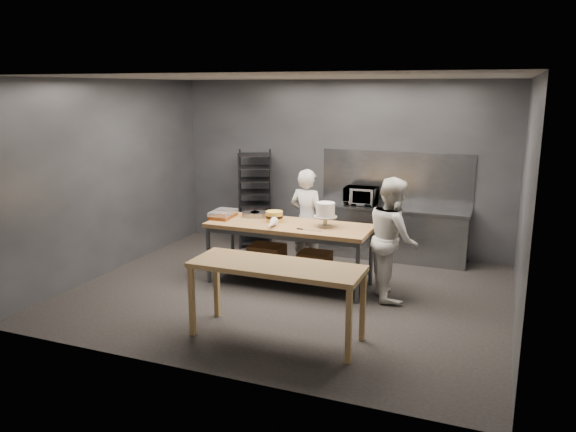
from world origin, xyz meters
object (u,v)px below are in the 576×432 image
(chef_behind, at_px, (307,220))
(chef_right, at_px, (393,238))
(speed_rack, at_px, (255,199))
(work_table, at_px, (288,247))
(frosted_cake_stand, at_px, (325,211))
(layer_cake, at_px, (274,216))
(microwave, at_px, (361,196))
(near_counter, at_px, (276,271))

(chef_behind, relative_size, chef_right, 0.96)
(speed_rack, distance_m, chef_right, 3.36)
(chef_behind, height_order, chef_right, chef_right)
(work_table, height_order, chef_behind, chef_behind)
(chef_behind, bearing_deg, frosted_cake_stand, 136.19)
(chef_right, xyz_separation_m, layer_cake, (-1.77, 0.01, 0.15))
(work_table, height_order, chef_right, chef_right)
(speed_rack, xyz_separation_m, chef_right, (2.88, -1.73, -0.01))
(layer_cake, bearing_deg, frosted_cake_stand, -1.46)
(chef_right, height_order, frosted_cake_stand, chef_right)
(speed_rack, bearing_deg, microwave, 2.34)
(work_table, relative_size, chef_right, 1.42)
(work_table, bearing_deg, layer_cake, 171.03)
(chef_behind, bearing_deg, near_counter, 112.16)
(microwave, distance_m, layer_cake, 1.99)
(speed_rack, relative_size, layer_cake, 6.88)
(layer_cake, bearing_deg, speed_rack, 122.85)
(speed_rack, distance_m, layer_cake, 2.05)
(speed_rack, bearing_deg, near_counter, -61.69)
(chef_behind, relative_size, frosted_cake_stand, 4.59)
(work_table, xyz_separation_m, layer_cake, (-0.24, 0.04, 0.43))
(microwave, bearing_deg, speed_rack, -177.66)
(work_table, bearing_deg, chef_behind, 89.02)
(near_counter, bearing_deg, microwave, 89.16)
(microwave, xyz_separation_m, frosted_cake_stand, (-0.05, -1.82, 0.10))
(layer_cake, bearing_deg, chef_behind, 71.07)
(chef_right, bearing_deg, chef_behind, 40.06)
(speed_rack, relative_size, frosted_cake_stand, 4.93)
(work_table, distance_m, frosted_cake_stand, 0.80)
(microwave, bearing_deg, chef_behind, -119.18)
(chef_behind, height_order, layer_cake, chef_behind)
(near_counter, height_order, chef_behind, chef_behind)
(microwave, bearing_deg, near_counter, -90.84)
(near_counter, height_order, chef_right, chef_right)
(speed_rack, bearing_deg, frosted_cake_stand, -42.36)
(near_counter, relative_size, chef_right, 1.18)
(microwave, bearing_deg, layer_cake, -115.21)
(work_table, relative_size, speed_rack, 1.37)
(work_table, height_order, layer_cake, layer_cake)
(frosted_cake_stand, distance_m, layer_cake, 0.81)
(speed_rack, xyz_separation_m, chef_behind, (1.36, -0.99, -0.04))
(frosted_cake_stand, bearing_deg, chef_right, 0.62)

